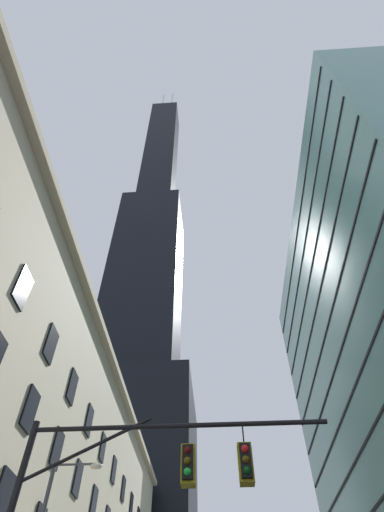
# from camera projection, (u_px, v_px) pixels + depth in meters

# --- Properties ---
(station_building) EXTENTS (13.80, 64.20, 24.49)m
(station_building) POSITION_uv_depth(u_px,v_px,m) (1.00, 498.00, 30.27)
(station_building) COLOR #BCAF93
(station_building) RESTS_ON ground
(dark_skyscraper) EXTENTS (26.86, 26.86, 226.84)m
(dark_skyscraper) POSITION_uv_depth(u_px,v_px,m) (141.00, 324.00, 102.83)
(dark_skyscraper) COLOR black
(dark_skyscraper) RESTS_ON ground
(traffic_signal_mast) EXTENTS (8.84, 0.63, 7.52)m
(traffic_signal_mast) POSITION_uv_depth(u_px,v_px,m) (140.00, 498.00, 10.49)
(traffic_signal_mast) COLOR black
(traffic_signal_mast) RESTS_ON sidewalk_left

